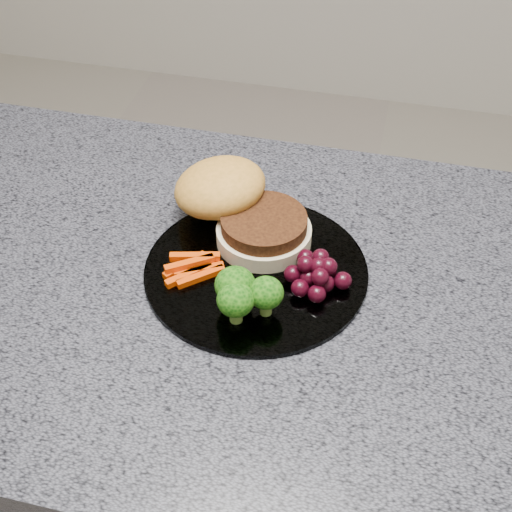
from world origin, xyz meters
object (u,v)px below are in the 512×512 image
at_px(grape_bunch, 316,273).
at_px(burger, 235,205).
at_px(plate, 256,270).
at_px(island_cabinet, 296,505).

bearing_deg(grape_bunch, burger, 144.23).
distance_m(plate, burger, 0.09).
xyz_separation_m(island_cabinet, burger, (-0.12, 0.10, 0.50)).
bearing_deg(plate, island_cabinet, -20.46).
relative_size(plate, burger, 1.21).
bearing_deg(island_cabinet, burger, 138.49).
bearing_deg(grape_bunch, plate, 174.34).
relative_size(plate, grape_bunch, 3.35).
bearing_deg(burger, plate, -36.63).
height_order(burger, grape_bunch, burger).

